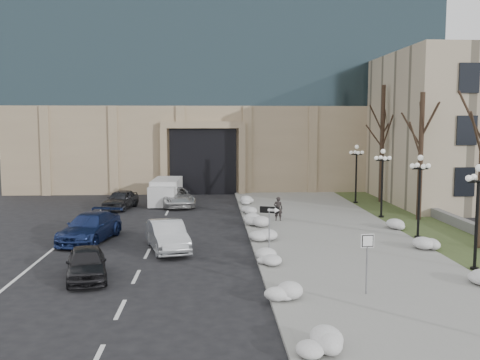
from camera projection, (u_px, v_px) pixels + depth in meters
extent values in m
plane|color=black|center=(314.00, 328.00, 17.16)|extent=(160.00, 160.00, 0.00)
cube|color=gray|center=(327.00, 234.00, 31.24)|extent=(9.00, 40.00, 0.12)
cube|color=gray|center=(251.00, 234.00, 30.99)|extent=(0.30, 40.00, 0.14)
cube|color=#3C4A25|center=(436.00, 233.00, 31.59)|extent=(4.00, 40.00, 0.10)
cube|color=slate|center=(454.00, 221.00, 33.65)|extent=(0.50, 30.00, 0.70)
cube|color=tan|center=(223.00, 145.00, 58.31)|extent=(40.00, 20.00, 8.00)
cube|color=black|center=(203.00, 161.00, 49.37)|extent=(6.00, 2.50, 6.00)
cube|color=tan|center=(203.00, 125.00, 47.63)|extent=(7.50, 0.60, 0.60)
cube|color=tan|center=(164.00, 162.00, 47.80)|extent=(0.60, 0.60, 6.00)
cube|color=tan|center=(242.00, 162.00, 48.17)|extent=(0.60, 0.60, 6.00)
cube|color=black|center=(464.00, 182.00, 36.50)|extent=(1.40, 0.25, 2.00)
cube|color=black|center=(466.00, 130.00, 36.12)|extent=(1.40, 0.25, 2.00)
cube|color=black|center=(469.00, 78.00, 35.74)|extent=(1.40, 0.25, 2.00)
imported|color=black|center=(86.00, 263.00, 22.41)|extent=(2.46, 4.24, 1.36)
imported|color=#B8BCC1|center=(167.00, 236.00, 27.37)|extent=(2.75, 4.92, 1.54)
imported|color=navy|center=(90.00, 227.00, 29.52)|extent=(3.19, 5.64, 1.54)
imported|color=#BCBCBC|center=(176.00, 197.00, 41.72)|extent=(3.45, 5.61, 1.45)
imported|color=#2B2B2F|center=(121.00, 200.00, 40.40)|extent=(2.54, 4.49, 1.44)
imported|color=black|center=(278.00, 209.00, 34.96)|extent=(0.65, 0.50, 1.59)
cube|color=silver|center=(167.00, 191.00, 43.77)|extent=(2.32, 4.90, 1.93)
cube|color=silver|center=(162.00, 197.00, 40.90)|extent=(2.09, 1.63, 1.54)
cylinder|color=black|center=(150.00, 203.00, 41.14)|extent=(0.27, 0.68, 0.67)
cylinder|color=black|center=(175.00, 203.00, 41.16)|extent=(0.27, 0.68, 0.67)
cylinder|color=black|center=(158.00, 196.00, 45.26)|extent=(0.27, 0.68, 0.67)
cylinder|color=black|center=(180.00, 196.00, 45.28)|extent=(0.27, 0.68, 0.67)
cylinder|color=slate|center=(269.00, 234.00, 25.32)|extent=(0.06, 0.06, 2.54)
cube|color=black|center=(269.00, 210.00, 25.20)|extent=(0.89, 0.35, 0.31)
cube|color=white|center=(272.00, 210.00, 25.13)|extent=(0.42, 0.16, 0.12)
cone|color=white|center=(277.00, 210.00, 25.06)|extent=(0.29, 0.31, 0.25)
cylinder|color=slate|center=(367.00, 266.00, 20.01)|extent=(0.06, 0.06, 2.38)
cube|color=white|center=(367.00, 241.00, 19.91)|extent=(0.52, 0.11, 0.52)
cube|color=black|center=(368.00, 241.00, 19.88)|extent=(0.45, 0.07, 0.45)
cube|color=white|center=(368.00, 241.00, 19.88)|extent=(0.39, 0.06, 0.39)
ellipsoid|color=silver|center=(316.00, 346.00, 15.06)|extent=(1.10, 1.60, 0.36)
ellipsoid|color=silver|center=(284.00, 292.00, 19.76)|extent=(1.10, 1.60, 0.36)
ellipsoid|color=silver|center=(273.00, 259.00, 24.58)|extent=(1.10, 1.60, 0.36)
ellipsoid|color=silver|center=(264.00, 239.00, 28.86)|extent=(1.10, 1.60, 0.36)
ellipsoid|color=silver|center=(258.00, 224.00, 33.05)|extent=(1.10, 1.60, 0.36)
ellipsoid|color=silver|center=(246.00, 211.00, 37.76)|extent=(1.10, 1.60, 0.36)
ellipsoid|color=silver|center=(248.00, 202.00, 42.22)|extent=(1.10, 1.60, 0.36)
ellipsoid|color=silver|center=(432.00, 247.00, 26.89)|extent=(1.10, 1.60, 0.36)
ellipsoid|color=silver|center=(393.00, 226.00, 32.41)|extent=(1.10, 1.60, 0.36)
ellipsoid|color=silver|center=(256.00, 220.00, 34.19)|extent=(1.10, 1.60, 0.36)
cylinder|color=black|center=(474.00, 269.00, 23.55)|extent=(0.36, 0.36, 0.20)
cylinder|color=black|center=(476.00, 227.00, 23.34)|extent=(0.14, 0.14, 4.00)
cylinder|color=black|center=(479.00, 182.00, 23.13)|extent=(0.10, 0.90, 0.10)
cylinder|color=black|center=(479.00, 182.00, 23.13)|extent=(0.90, 0.10, 0.10)
sphere|color=white|center=(479.00, 168.00, 23.06)|extent=(0.32, 0.32, 0.32)
sphere|color=white|center=(469.00, 178.00, 23.09)|extent=(0.28, 0.28, 0.28)
sphere|color=white|center=(474.00, 177.00, 23.56)|extent=(0.28, 0.28, 0.28)
cylinder|color=black|center=(418.00, 238.00, 30.00)|extent=(0.36, 0.36, 0.20)
cylinder|color=black|center=(419.00, 204.00, 29.80)|extent=(0.14, 0.14, 4.00)
cylinder|color=black|center=(420.00, 169.00, 29.58)|extent=(0.10, 0.90, 0.10)
cylinder|color=black|center=(420.00, 169.00, 29.58)|extent=(0.90, 0.10, 0.10)
sphere|color=white|center=(421.00, 158.00, 29.51)|extent=(0.32, 0.32, 0.32)
sphere|color=white|center=(428.00, 166.00, 29.59)|extent=(0.28, 0.28, 0.28)
sphere|color=white|center=(412.00, 166.00, 29.54)|extent=(0.28, 0.28, 0.28)
sphere|color=white|center=(417.00, 165.00, 30.01)|extent=(0.28, 0.28, 0.28)
sphere|color=white|center=(424.00, 167.00, 29.12)|extent=(0.28, 0.28, 0.28)
cylinder|color=black|center=(381.00, 217.00, 36.45)|extent=(0.36, 0.36, 0.20)
cylinder|color=black|center=(382.00, 190.00, 36.25)|extent=(0.14, 0.14, 4.00)
cylinder|color=black|center=(383.00, 160.00, 36.03)|extent=(0.10, 0.90, 0.10)
cylinder|color=black|center=(383.00, 160.00, 36.03)|extent=(0.90, 0.10, 0.10)
sphere|color=white|center=(383.00, 151.00, 35.96)|extent=(0.32, 0.32, 0.32)
sphere|color=white|center=(389.00, 158.00, 36.04)|extent=(0.28, 0.28, 0.28)
sphere|color=white|center=(376.00, 158.00, 35.99)|extent=(0.28, 0.28, 0.28)
sphere|color=white|center=(381.00, 157.00, 36.46)|extent=(0.28, 0.28, 0.28)
sphere|color=white|center=(385.00, 158.00, 35.57)|extent=(0.28, 0.28, 0.28)
cylinder|color=black|center=(355.00, 203.00, 42.91)|extent=(0.36, 0.36, 0.20)
cylinder|color=black|center=(356.00, 179.00, 42.70)|extent=(0.14, 0.14, 4.00)
cylinder|color=black|center=(357.00, 154.00, 42.48)|extent=(0.10, 0.90, 0.10)
cylinder|color=black|center=(357.00, 154.00, 42.48)|extent=(0.90, 0.10, 0.10)
sphere|color=white|center=(357.00, 147.00, 42.42)|extent=(0.32, 0.32, 0.32)
sphere|color=white|center=(362.00, 152.00, 42.49)|extent=(0.28, 0.28, 0.28)
sphere|color=white|center=(351.00, 152.00, 42.44)|extent=(0.28, 0.28, 0.28)
sphere|color=white|center=(355.00, 152.00, 42.91)|extent=(0.28, 0.28, 0.28)
sphere|color=white|center=(358.00, 153.00, 42.02)|extent=(0.28, 0.28, 0.28)
cylinder|color=black|center=(421.00, 157.00, 35.13)|extent=(0.32, 0.32, 8.50)
cylinder|color=black|center=(382.00, 145.00, 43.02)|extent=(0.32, 0.32, 9.50)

